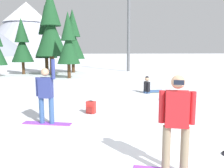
{
  "coord_description": "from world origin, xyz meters",
  "views": [
    {
      "loc": [
        -2.12,
        -4.59,
        2.19
      ],
      "look_at": [
        0.8,
        3.44,
        1.0
      ],
      "focal_mm": 36.35,
      "sensor_mm": 36.0,
      "label": 1
    }
  ],
  "objects_px": {
    "backpack_teal": "(170,96)",
    "pine_tree_short": "(68,42)",
    "backpack_red": "(91,108)",
    "pine_tree_twin": "(22,44)",
    "pine_tree_leaning": "(73,38)",
    "snowboarder_midground": "(46,94)",
    "snowboarder_background": "(150,87)",
    "snowboarder_foreground": "(176,122)",
    "pine_tree_broad": "(46,36)",
    "ski_lift_tower": "(129,25)",
    "pine_tree_slender": "(51,28)"
  },
  "relations": [
    {
      "from": "ski_lift_tower",
      "to": "pine_tree_slender",
      "type": "bearing_deg",
      "value": -170.36
    },
    {
      "from": "snowboarder_midground",
      "to": "pine_tree_twin",
      "type": "distance_m",
      "value": 17.86
    },
    {
      "from": "snowboarder_midground",
      "to": "pine_tree_leaning",
      "type": "xyz_separation_m",
      "value": [
        4.11,
        17.93,
        2.78
      ]
    },
    {
      "from": "pine_tree_broad",
      "to": "backpack_red",
      "type": "bearing_deg",
      "value": -89.26
    },
    {
      "from": "pine_tree_broad",
      "to": "ski_lift_tower",
      "type": "height_order",
      "value": "ski_lift_tower"
    },
    {
      "from": "snowboarder_background",
      "to": "backpack_red",
      "type": "distance_m",
      "value": 5.07
    },
    {
      "from": "backpack_teal",
      "to": "snowboarder_background",
      "type": "bearing_deg",
      "value": 85.04
    },
    {
      "from": "snowboarder_midground",
      "to": "pine_tree_slender",
      "type": "height_order",
      "value": "pine_tree_slender"
    },
    {
      "from": "snowboarder_midground",
      "to": "pine_tree_leaning",
      "type": "height_order",
      "value": "pine_tree_leaning"
    },
    {
      "from": "backpack_red",
      "to": "pine_tree_short",
      "type": "distance_m",
      "value": 12.1
    },
    {
      "from": "backpack_teal",
      "to": "pine_tree_leaning",
      "type": "relative_size",
      "value": 0.07
    },
    {
      "from": "snowboarder_background",
      "to": "pine_tree_slender",
      "type": "relative_size",
      "value": 0.22
    },
    {
      "from": "backpack_teal",
      "to": "snowboarder_midground",
      "type": "bearing_deg",
      "value": -164.38
    },
    {
      "from": "snowboarder_background",
      "to": "pine_tree_twin",
      "type": "relative_size",
      "value": 0.33
    },
    {
      "from": "pine_tree_short",
      "to": "pine_tree_slender",
      "type": "bearing_deg",
      "value": 106.98
    },
    {
      "from": "backpack_teal",
      "to": "pine_tree_twin",
      "type": "xyz_separation_m",
      "value": [
        -6.54,
        16.16,
        2.86
      ]
    },
    {
      "from": "pine_tree_twin",
      "to": "snowboarder_midground",
      "type": "bearing_deg",
      "value": -86.66
    },
    {
      "from": "pine_tree_slender",
      "to": "pine_tree_short",
      "type": "xyz_separation_m",
      "value": [
        1.08,
        -3.52,
        -1.49
      ]
    },
    {
      "from": "snowboarder_background",
      "to": "snowboarder_foreground",
      "type": "bearing_deg",
      "value": -116.4
    },
    {
      "from": "snowboarder_background",
      "to": "pine_tree_twin",
      "type": "bearing_deg",
      "value": 115.66
    },
    {
      "from": "snowboarder_midground",
      "to": "ski_lift_tower",
      "type": "xyz_separation_m",
      "value": [
        10.54,
        17.46,
        4.42
      ]
    },
    {
      "from": "snowboarder_foreground",
      "to": "pine_tree_leaning",
      "type": "bearing_deg",
      "value": 84.38
    },
    {
      "from": "pine_tree_twin",
      "to": "pine_tree_broad",
      "type": "relative_size",
      "value": 0.78
    },
    {
      "from": "ski_lift_tower",
      "to": "snowboarder_midground",
      "type": "bearing_deg",
      "value": -121.12
    },
    {
      "from": "pine_tree_short",
      "to": "pine_tree_broad",
      "type": "bearing_deg",
      "value": 102.29
    },
    {
      "from": "pine_tree_leaning",
      "to": "ski_lift_tower",
      "type": "relative_size",
      "value": 0.73
    },
    {
      "from": "backpack_teal",
      "to": "pine_tree_twin",
      "type": "bearing_deg",
      "value": 112.03
    },
    {
      "from": "backpack_red",
      "to": "pine_tree_leaning",
      "type": "xyz_separation_m",
      "value": [
        2.52,
        17.2,
        3.51
      ]
    },
    {
      "from": "snowboarder_foreground",
      "to": "pine_tree_short",
      "type": "distance_m",
      "value": 16.38
    },
    {
      "from": "snowboarder_foreground",
      "to": "pine_tree_broad",
      "type": "bearing_deg",
      "value": 91.56
    },
    {
      "from": "snowboarder_foreground",
      "to": "ski_lift_tower",
      "type": "distance_m",
      "value": 23.34
    },
    {
      "from": "ski_lift_tower",
      "to": "pine_tree_broad",
      "type": "bearing_deg",
      "value": 171.77
    },
    {
      "from": "snowboarder_background",
      "to": "pine_tree_twin",
      "type": "xyz_separation_m",
      "value": [
        -6.73,
        14.0,
        2.76
      ]
    },
    {
      "from": "pine_tree_twin",
      "to": "snowboarder_foreground",
      "type": "bearing_deg",
      "value": -82.05
    },
    {
      "from": "pine_tree_twin",
      "to": "pine_tree_short",
      "type": "bearing_deg",
      "value": -54.37
    },
    {
      "from": "snowboarder_background",
      "to": "pine_tree_leaning",
      "type": "distance_m",
      "value": 14.72
    },
    {
      "from": "ski_lift_tower",
      "to": "pine_tree_leaning",
      "type": "bearing_deg",
      "value": 175.89
    },
    {
      "from": "pine_tree_short",
      "to": "ski_lift_tower",
      "type": "bearing_deg",
      "value": 32.82
    },
    {
      "from": "snowboarder_background",
      "to": "pine_tree_broad",
      "type": "height_order",
      "value": "pine_tree_broad"
    },
    {
      "from": "snowboarder_foreground",
      "to": "ski_lift_tower",
      "type": "bearing_deg",
      "value": 68.05
    },
    {
      "from": "pine_tree_slender",
      "to": "snowboarder_midground",
      "type": "bearing_deg",
      "value": -95.96
    },
    {
      "from": "pine_tree_twin",
      "to": "pine_tree_leaning",
      "type": "bearing_deg",
      "value": 2.55
    },
    {
      "from": "snowboarder_foreground",
      "to": "backpack_teal",
      "type": "height_order",
      "value": "snowboarder_foreground"
    },
    {
      "from": "backpack_teal",
      "to": "pine_tree_short",
      "type": "height_order",
      "value": "pine_tree_short"
    },
    {
      "from": "backpack_teal",
      "to": "pine_tree_twin",
      "type": "distance_m",
      "value": 17.66
    },
    {
      "from": "snowboarder_midground",
      "to": "backpack_teal",
      "type": "xyz_separation_m",
      "value": [
        5.51,
        1.54,
        -0.73
      ]
    },
    {
      "from": "snowboarder_midground",
      "to": "backpack_red",
      "type": "relative_size",
      "value": 4.23
    },
    {
      "from": "pine_tree_leaning",
      "to": "pine_tree_slender",
      "type": "distance_m",
      "value": 3.24
    },
    {
      "from": "backpack_red",
      "to": "pine_tree_twin",
      "type": "distance_m",
      "value": 17.41
    },
    {
      "from": "snowboarder_background",
      "to": "pine_tree_leaning",
      "type": "height_order",
      "value": "pine_tree_leaning"
    }
  ]
}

